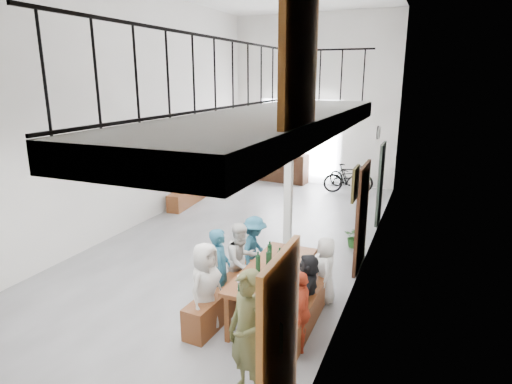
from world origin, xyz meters
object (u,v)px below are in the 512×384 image
at_px(serving_counter, 281,167).
at_px(bicycle_near, 350,177).
at_px(bench_inner, 229,295).
at_px(host_standing, 248,336).
at_px(tasting_table, 273,274).
at_px(side_bench, 187,197).
at_px(oak_barrel, 242,165).

relative_size(serving_counter, bicycle_near, 1.21).
height_order(bench_inner, host_standing, host_standing).
xyz_separation_m(tasting_table, bicycle_near, (-0.38, 8.10, -0.30)).
height_order(tasting_table, bicycle_near, bicycle_near).
bearing_deg(serving_counter, side_bench, -106.02).
relative_size(tasting_table, host_standing, 1.28).
xyz_separation_m(tasting_table, bench_inner, (-0.71, -0.08, -0.47)).
bearing_deg(bicycle_near, tasting_table, -152.99).
relative_size(tasting_table, serving_counter, 1.05).
bearing_deg(host_standing, serving_counter, 131.55).
bearing_deg(serving_counter, bench_inner, -69.94).
height_order(tasting_table, bench_inner, tasting_table).
bearing_deg(side_bench, bicycle_near, 42.48).
relative_size(tasting_table, bench_inner, 0.96).
xyz_separation_m(bench_inner, bicycle_near, (0.33, 8.18, 0.17)).
bearing_deg(tasting_table, host_standing, -78.58).
height_order(side_bench, serving_counter, serving_counter).
bearing_deg(tasting_table, side_bench, 134.12).
relative_size(serving_counter, host_standing, 1.23).
bearing_deg(oak_barrel, bench_inner, -66.94).
relative_size(tasting_table, bicycle_near, 1.27).
distance_m(tasting_table, bicycle_near, 8.12).
height_order(serving_counter, bicycle_near, serving_counter).
height_order(serving_counter, host_standing, host_standing).
bearing_deg(host_standing, oak_barrel, 138.95).
distance_m(side_bench, bicycle_near, 5.31).
xyz_separation_m(side_bench, serving_counter, (1.51, 3.72, 0.26)).
bearing_deg(oak_barrel, tasting_table, -62.59).
relative_size(bench_inner, bicycle_near, 1.33).
bearing_deg(oak_barrel, side_bench, -92.48).
bearing_deg(bench_inner, serving_counter, 107.72).
bearing_deg(bench_inner, tasting_table, 9.86).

